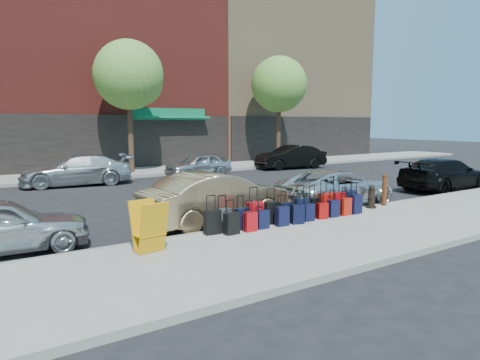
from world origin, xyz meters
TOP-DOWN VIEW (x-y plane):
  - ground at (0.00, 0.00)m, footprint 120.00×120.00m
  - sidewalk_near at (0.00, -6.50)m, footprint 60.00×4.00m
  - sidewalk_far at (0.00, 10.00)m, footprint 60.00×4.00m
  - curb_near at (0.00, -4.48)m, footprint 60.00×0.08m
  - curb_far at (0.00, 7.98)m, footprint 60.00×0.08m
  - building_center at (0.00, 17.99)m, footprint 17.00×12.85m
  - building_right at (16.00, 17.99)m, footprint 15.00×12.12m
  - tree_center at (0.64, 9.50)m, footprint 3.80×3.80m
  - tree_right at (11.14, 9.50)m, footprint 3.80×3.80m
  - suitcase_front_0 at (-2.43, -4.85)m, footprint 0.42×0.25m
  - suitcase_front_1 at (-2.06, -4.77)m, footprint 0.40×0.23m
  - suitcase_front_2 at (-1.54, -4.83)m, footprint 0.40×0.26m
  - suitcase_front_3 at (-1.06, -4.75)m, footprint 0.44×0.24m
  - suitcase_front_4 at (-0.51, -4.77)m, footprint 0.44×0.28m
  - suitcase_front_5 at (-0.06, -4.78)m, footprint 0.38×0.24m
  - suitcase_front_6 at (0.53, -4.81)m, footprint 0.43×0.26m
  - suitcase_front_7 at (1.01, -4.79)m, footprint 0.43×0.29m
  - suitcase_front_8 at (1.49, -4.78)m, footprint 0.47×0.30m
  - suitcase_front_9 at (1.98, -4.82)m, footprint 0.45×0.26m
  - suitcase_front_10 at (2.50, -4.81)m, footprint 0.45×0.25m
  - suitcase_back_1 at (-2.03, -5.12)m, footprint 0.38×0.24m
  - suitcase_back_2 at (-1.48, -5.13)m, footprint 0.34×0.20m
  - suitcase_back_3 at (-1.05, -5.07)m, footprint 0.34×0.21m
  - suitcase_back_4 at (-0.42, -5.12)m, footprint 0.36×0.22m
  - suitcase_back_5 at (0.08, -5.16)m, footprint 0.39×0.27m
  - suitcase_back_6 at (0.56, -5.08)m, footprint 0.34×0.21m
  - suitcase_back_7 at (1.08, -5.09)m, footprint 0.34×0.23m
  - suitcase_back_8 at (1.53, -5.09)m, footprint 0.35×0.22m
  - suitcase_back_9 at (2.00, -5.12)m, footprint 0.37×0.22m
  - suitcase_back_10 at (2.44, -5.12)m, footprint 0.42×0.27m
  - fire_hydrant at (3.57, -4.79)m, footprint 0.39×0.34m
  - bollard at (4.27, -4.74)m, footprint 0.19×0.19m
  - display_rack at (-4.29, -5.39)m, footprint 0.70×0.76m
  - car_near_1 at (-1.41, -3.35)m, footprint 4.70×2.10m
  - car_near_2 at (3.51, -3.29)m, footprint 4.64×2.22m
  - car_near_3 at (10.04, -3.36)m, footprint 4.79×2.01m
  - car_far_1 at (-3.06, 6.87)m, footprint 5.16×2.60m
  - car_far_2 at (3.30, 6.77)m, footprint 3.80×1.69m
  - car_far_3 at (10.11, 7.08)m, footprint 4.71×2.16m

SIDE VIEW (x-z plane):
  - ground at x=0.00m, z-range 0.00..0.00m
  - sidewalk_near at x=0.00m, z-range 0.00..0.15m
  - sidewalk_far at x=0.00m, z-range 0.00..0.15m
  - curb_near at x=0.00m, z-range 0.00..0.15m
  - curb_far at x=0.00m, z-range 0.00..0.15m
  - suitcase_back_7 at x=1.08m, z-range 0.01..0.77m
  - suitcase_back_3 at x=-1.05m, z-range 0.00..0.79m
  - suitcase_back_6 at x=0.56m, z-range 0.00..0.80m
  - suitcase_back_2 at x=-1.48m, z-range 0.00..0.81m
  - suitcase_back_8 at x=1.53m, z-range 0.00..0.81m
  - suitcase_back_9 at x=2.00m, z-range -0.01..0.84m
  - suitcase_back_4 at x=-0.42m, z-range -0.01..0.84m
  - suitcase_back_5 at x=0.08m, z-range -0.01..0.84m
  - suitcase_front_5 at x=-0.06m, z-range -0.01..0.86m
  - suitcase_back_1 at x=-2.03m, z-range -0.01..0.86m
  - suitcase_front_2 at x=-1.54m, z-range -0.02..0.88m
  - suitcase_front_1 at x=-2.06m, z-range -0.03..0.92m
  - suitcase_front_7 at x=1.01m, z-range -0.03..0.92m
  - suitcase_back_10 at x=2.44m, z-range -0.03..0.93m
  - suitcase_front_4 at x=-0.51m, z-range -0.03..0.95m
  - suitcase_front_0 at x=-2.43m, z-range -0.03..0.95m
  - suitcase_front_6 at x=0.53m, z-range -0.04..0.96m
  - suitcase_front_9 at x=1.98m, z-range -0.05..1.01m
  - suitcase_front_3 at x=-1.06m, z-range -0.05..1.02m
  - suitcase_front_10 at x=2.50m, z-range -0.05..1.02m
  - suitcase_front_8 at x=1.49m, z-range -0.05..1.03m
  - fire_hydrant at x=3.57m, z-range 0.12..0.88m
  - car_far_2 at x=3.30m, z-range 0.00..1.27m
  - car_near_2 at x=3.51m, z-range 0.00..1.28m
  - bollard at x=4.27m, z-range 0.17..1.19m
  - car_near_3 at x=10.04m, z-range 0.00..1.38m
  - display_rack at x=-4.29m, z-range 0.14..1.25m
  - car_far_1 at x=-3.06m, z-range 0.00..1.44m
  - car_far_3 at x=10.11m, z-range 0.00..1.50m
  - car_near_1 at x=-1.41m, z-range 0.00..1.50m
  - tree_center at x=0.64m, z-range 1.78..9.05m
  - tree_right at x=11.14m, z-range 1.78..9.05m
  - building_right at x=16.00m, z-range -0.02..17.98m
  - building_center at x=0.00m, z-range -0.02..19.98m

